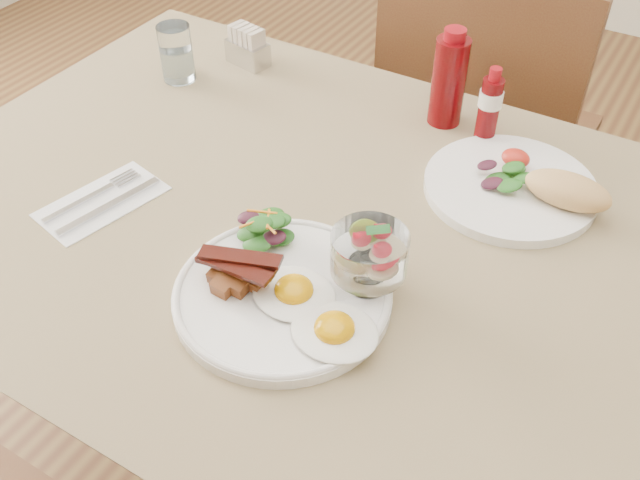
# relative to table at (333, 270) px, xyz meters

# --- Properties ---
(table) EXTENTS (1.33, 0.88, 0.75)m
(table) POSITION_rel_table_xyz_m (0.00, 0.00, 0.00)
(table) COLOR brown
(table) RESTS_ON ground
(chair_far) EXTENTS (0.42, 0.42, 0.93)m
(chair_far) POSITION_rel_table_xyz_m (0.00, 0.66, -0.14)
(chair_far) COLOR brown
(chair_far) RESTS_ON ground
(main_plate) EXTENTS (0.28, 0.28, 0.02)m
(main_plate) POSITION_rel_table_xyz_m (0.02, -0.16, 0.10)
(main_plate) COLOR white
(main_plate) RESTS_ON table
(fried_eggs) EXTENTS (0.21, 0.15, 0.03)m
(fried_eggs) POSITION_rel_table_xyz_m (0.07, -0.17, 0.11)
(fried_eggs) COLOR white
(fried_eggs) RESTS_ON main_plate
(bacon_potato_pile) EXTENTS (0.11, 0.07, 0.05)m
(bacon_potato_pile) POSITION_rel_table_xyz_m (-0.04, -0.18, 0.13)
(bacon_potato_pile) COLOR brown
(bacon_potato_pile) RESTS_ON main_plate
(side_salad) EXTENTS (0.08, 0.08, 0.04)m
(side_salad) POSITION_rel_table_xyz_m (-0.05, -0.09, 0.13)
(side_salad) COLOR #184C14
(side_salad) RESTS_ON main_plate
(fruit_cup) EXTENTS (0.10, 0.10, 0.10)m
(fruit_cup) POSITION_rel_table_xyz_m (0.10, -0.09, 0.16)
(fruit_cup) COLOR white
(fruit_cup) RESTS_ON main_plate
(second_plate) EXTENTS (0.28, 0.26, 0.07)m
(second_plate) POSITION_rel_table_xyz_m (0.21, 0.21, 0.11)
(second_plate) COLOR white
(second_plate) RESTS_ON table
(ketchup_bottle) EXTENTS (0.06, 0.06, 0.17)m
(ketchup_bottle) POSITION_rel_table_xyz_m (0.02, 0.34, 0.17)
(ketchup_bottle) COLOR #540407
(ketchup_bottle) RESTS_ON table
(hot_sauce_bottle) EXTENTS (0.05, 0.05, 0.13)m
(hot_sauce_bottle) POSITION_rel_table_xyz_m (0.11, 0.31, 0.15)
(hot_sauce_bottle) COLOR #540407
(hot_sauce_bottle) RESTS_ON table
(sugar_caddy) EXTENTS (0.09, 0.06, 0.07)m
(sugar_caddy) POSITION_rel_table_xyz_m (-0.38, 0.33, 0.12)
(sugar_caddy) COLOR silver
(sugar_caddy) RESTS_ON table
(water_glass) EXTENTS (0.06, 0.06, 0.10)m
(water_glass) POSITION_rel_table_xyz_m (-0.46, 0.22, 0.13)
(water_glass) COLOR white
(water_glass) RESTS_ON table
(napkin_cutlery) EXTENTS (0.14, 0.20, 0.01)m
(napkin_cutlery) POSITION_rel_table_xyz_m (-0.32, -0.13, 0.09)
(napkin_cutlery) COLOR white
(napkin_cutlery) RESTS_ON table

